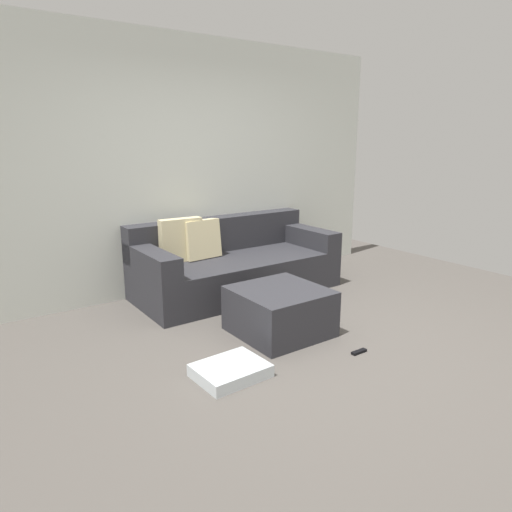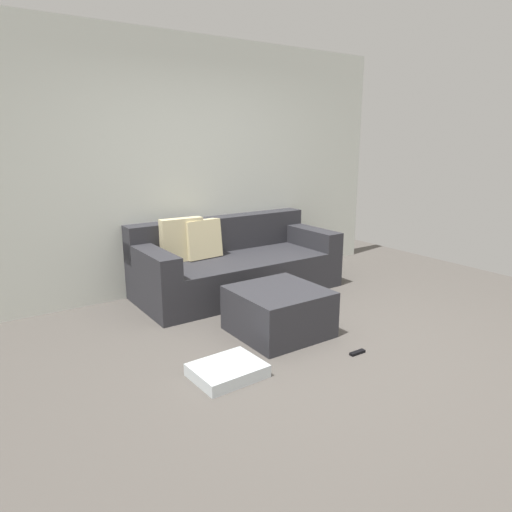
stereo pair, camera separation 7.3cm
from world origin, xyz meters
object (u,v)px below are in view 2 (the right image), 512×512
at_px(ottoman, 278,311).
at_px(storage_bin, 227,370).
at_px(remote_near_ottoman, 357,353).
at_px(couch_sectional, 234,264).

xyz_separation_m(ottoman, storage_bin, (-0.78, -0.41, -0.16)).
distance_m(ottoman, remote_near_ottoman, 0.77).
relative_size(couch_sectional, remote_near_ottoman, 15.53).
height_order(couch_sectional, ottoman, couch_sectional).
distance_m(couch_sectional, storage_bin, 1.97).
bearing_deg(couch_sectional, storage_bin, -123.07).
xyz_separation_m(couch_sectional, remote_near_ottoman, (-0.02, -1.92, -0.30)).
height_order(storage_bin, remote_near_ottoman, storage_bin).
height_order(couch_sectional, remote_near_ottoman, couch_sectional).
bearing_deg(ottoman, remote_near_ottoman, -68.70).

